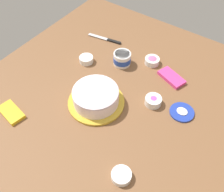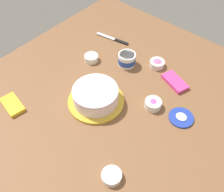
{
  "view_description": "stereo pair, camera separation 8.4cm",
  "coord_description": "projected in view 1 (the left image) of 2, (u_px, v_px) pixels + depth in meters",
  "views": [
    {
      "loc": [
        -0.47,
        0.75,
        1.06
      ],
      "look_at": [
        0.03,
        0.03,
        0.04
      ],
      "focal_mm": 41.48,
      "sensor_mm": 36.0,
      "label": 1
    },
    {
      "loc": [
        -0.54,
        0.7,
        1.06
      ],
      "look_at": [
        0.03,
        0.03,
        0.04
      ],
      "focal_mm": 41.48,
      "sensor_mm": 36.0,
      "label": 2
    }
  ],
  "objects": [
    {
      "name": "ground_plane",
      "position": [
        120.0,
        99.0,
        1.38
      ],
      "size": [
        1.54,
        1.54,
        0.0
      ],
      "primitive_type": "plane",
      "color": "brown"
    },
    {
      "name": "frosted_cake",
      "position": [
        96.0,
        97.0,
        1.32
      ],
      "size": [
        0.3,
        0.3,
        0.1
      ],
      "color": "gold",
      "rests_on": "ground_plane"
    },
    {
      "name": "frosting_tub",
      "position": [
        122.0,
        58.0,
        1.53
      ],
      "size": [
        0.1,
        0.1,
        0.08
      ],
      "color": "white",
      "rests_on": "ground_plane"
    },
    {
      "name": "frosting_tub_lid",
      "position": [
        182.0,
        112.0,
        1.32
      ],
      "size": [
        0.13,
        0.13,
        0.02
      ],
      "color": "#233DAD",
      "rests_on": "ground_plane"
    },
    {
      "name": "spreading_knife",
      "position": [
        107.0,
        40.0,
        1.7
      ],
      "size": [
        0.24,
        0.06,
        0.01
      ],
      "color": "silver",
      "rests_on": "ground_plane"
    },
    {
      "name": "sprinkle_bowl_orange",
      "position": [
        121.0,
        176.0,
        1.09
      ],
      "size": [
        0.09,
        0.09,
        0.03
      ],
      "color": "white",
      "rests_on": "ground_plane"
    },
    {
      "name": "sprinkle_bowl_rainbow",
      "position": [
        153.0,
        101.0,
        1.34
      ],
      "size": [
        0.09,
        0.09,
        0.04
      ],
      "color": "white",
      "rests_on": "ground_plane"
    },
    {
      "name": "sprinkle_bowl_blue",
      "position": [
        86.0,
        59.0,
        1.56
      ],
      "size": [
        0.08,
        0.08,
        0.04
      ],
      "color": "white",
      "rests_on": "ground_plane"
    },
    {
      "name": "sprinkle_bowl_pink",
      "position": [
        151.0,
        60.0,
        1.55
      ],
      "size": [
        0.09,
        0.09,
        0.04
      ],
      "color": "white",
      "rests_on": "ground_plane"
    },
    {
      "name": "candy_box_lower",
      "position": [
        172.0,
        78.0,
        1.47
      ],
      "size": [
        0.17,
        0.13,
        0.02
      ],
      "primitive_type": "cube",
      "rotation": [
        0.0,
        0.0,
        -0.35
      ],
      "color": "#E53D8E",
      "rests_on": "ground_plane"
    },
    {
      "name": "candy_box_upper",
      "position": [
        11.0,
        112.0,
        1.31
      ],
      "size": [
        0.16,
        0.1,
        0.02
      ],
      "primitive_type": "cube",
      "rotation": [
        0.0,
        0.0,
        -0.18
      ],
      "color": "yellow",
      "rests_on": "ground_plane"
    }
  ]
}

